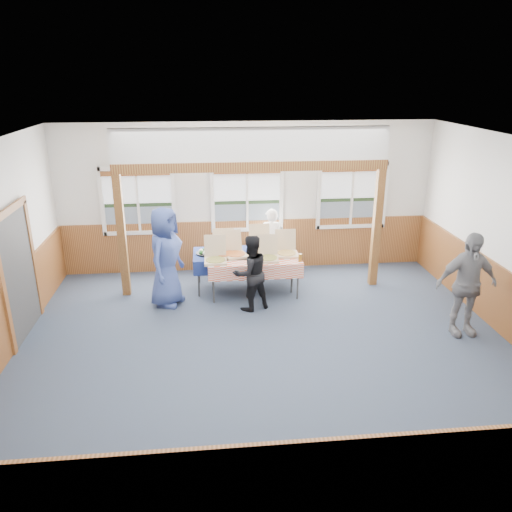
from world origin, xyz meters
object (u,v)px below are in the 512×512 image
Objects in this scene: woman_white at (271,242)px; man_blue at (166,257)px; table_left at (244,255)px; person_grey at (466,284)px; table_right at (254,261)px; woman_black at (251,273)px.

woman_white is 0.77× the size of man_blue.
man_blue is (-1.50, -0.60, 0.24)m from table_left.
woman_white is at bearing 132.00° from person_grey.
woman_white is (0.47, 1.08, 0.03)m from table_right.
man_blue is at bearing 159.99° from person_grey.
table_left is at bearing 135.64° from table_right.
table_left is 1.48× the size of woman_black.
person_grey is at bearing 136.10° from woman_black.
table_left is 1.08× the size of table_right.
table_right is 1.10× the size of person_grey.
woman_white is at bearing -36.00° from man_blue.
table_left is 1.63m from man_blue.
woman_black is at bearing 158.10° from person_grey.
man_blue is at bearing -37.68° from woman_black.
woman_black is at bearing -81.75° from table_right.
person_grey reaches higher than table_right.
woman_white is at bearing -132.80° from woman_black.
woman_black reaches higher than table_right.
woman_black is at bearing -81.85° from man_blue.
woman_white is at bearing 86.64° from table_right.
person_grey is (2.82, -2.98, 0.16)m from woman_white.
woman_black is (0.04, -0.98, 0.01)m from table_left.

